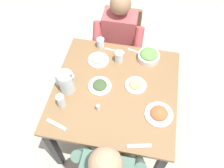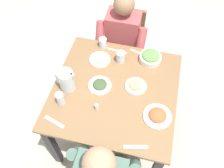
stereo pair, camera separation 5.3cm
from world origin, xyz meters
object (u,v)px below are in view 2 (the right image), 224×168
plate_dolmas (100,85)px  water_glass_center (60,99)px  water_glass_near_left (121,57)px  water_glass_by_pitcher (103,43)px  dining_table (115,96)px  salad_bowl (151,57)px  plate_beans (100,59)px  plate_rice_curry (158,116)px  plate_fries (136,85)px  diner_near (120,46)px  water_pitcher (66,80)px  salt_shaker (97,107)px  chair_near (124,43)px

plate_dolmas → water_glass_center: water_glass_center is taller
water_glass_near_left → water_glass_by_pitcher: 0.24m
dining_table → salad_bowl: bearing=-121.4°
dining_table → plate_beans: 0.36m
plate_dolmas → plate_rice_curry: plate_rice_curry is taller
plate_fries → plate_rice_curry: (-0.21, 0.23, 0.00)m
plate_rice_curry → plate_fries: bearing=-48.0°
dining_table → diner_near: (0.09, -0.60, -0.02)m
salad_bowl → water_glass_center: 0.85m
plate_rice_curry → water_glass_near_left: water_glass_near_left is taller
plate_dolmas → plate_rice_curry: 0.52m
water_glass_near_left → water_pitcher: bearing=47.1°
salad_bowl → salt_shaker: salad_bowl is taller
water_glass_by_pitcher → water_glass_center: (0.16, 0.66, 0.01)m
diner_near → water_pitcher: diner_near is taller
diner_near → water_pitcher: 0.77m
salad_bowl → plate_beans: bearing=13.7°
plate_fries → water_glass_center: size_ratio=1.53×
dining_table → water_glass_by_pitcher: 0.52m
plate_fries → plate_dolmas: bearing=12.1°
dining_table → plate_beans: size_ratio=5.45×
salad_bowl → water_glass_center: water_glass_center is taller
chair_near → water_pitcher: bearing=71.9°
water_glass_by_pitcher → water_glass_center: water_glass_center is taller
chair_near → water_glass_near_left: (-0.06, 0.50, 0.33)m
diner_near → salad_bowl: 0.42m
water_glass_near_left → water_glass_center: 0.63m
diner_near → water_glass_center: (0.29, 0.82, 0.19)m
water_pitcher → salt_shaker: (-0.28, 0.13, -0.07)m
salad_bowl → water_glass_near_left: water_glass_near_left is taller
water_glass_by_pitcher → salt_shaker: bearing=101.1°
water_glass_by_pitcher → water_glass_center: bearing=76.8°
diner_near → plate_rice_curry: (-0.45, 0.77, 0.15)m
plate_dolmas → plate_rice_curry: bearing=161.1°
salad_bowl → plate_beans: size_ratio=1.04×
diner_near → plate_beans: 0.38m
diner_near → dining_table: bearing=98.2°
plate_rice_curry → water_glass_near_left: size_ratio=2.03×
salt_shaker → plate_rice_curry: bearing=-174.8°
water_glass_near_left → salt_shaker: water_glass_near_left is taller
salad_bowl → water_glass_near_left: bearing=15.6°
water_glass_near_left → plate_fries: bearing=126.9°
diner_near → water_glass_center: diner_near is taller
water_pitcher → water_glass_near_left: size_ratio=1.81×
dining_table → water_glass_near_left: 0.35m
plate_fries → plate_rice_curry: same height
diner_near → water_glass_near_left: 0.35m
dining_table → salt_shaker: (0.09, 0.21, 0.14)m
salt_shaker → dining_table: bearing=-113.7°
diner_near → water_glass_by_pitcher: (0.13, 0.16, 0.18)m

